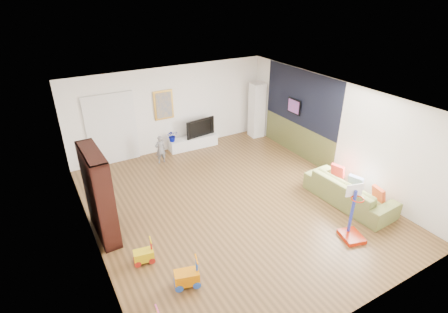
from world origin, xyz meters
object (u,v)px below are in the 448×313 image
media_console (193,142)px  sofa (349,191)px  bookshelf (99,195)px  basketball_hoop (356,215)px

media_console → sofa: sofa is taller
bookshelf → media_console: bearing=38.3°
bookshelf → basketball_hoop: size_ratio=1.59×
media_console → basketball_hoop: 5.97m
media_console → bookshelf: bearing=-137.8°
bookshelf → sofa: bookshelf is taller
media_console → basketball_hoop: basketball_hoop is taller
media_console → basketball_hoop: (0.98, -5.88, 0.44)m
sofa → bookshelf: bearing=68.6°
media_console → bookshelf: size_ratio=0.81×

